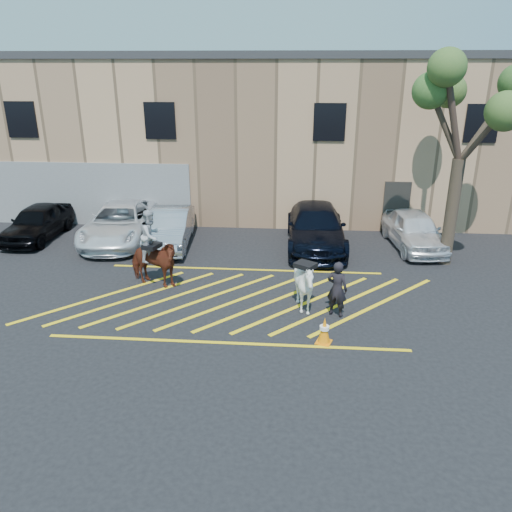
# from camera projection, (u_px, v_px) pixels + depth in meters

# --- Properties ---
(ground) EXTENTS (90.00, 90.00, 0.00)m
(ground) POSITION_uv_depth(u_px,v_px,m) (238.00, 296.00, 15.61)
(ground) COLOR black
(ground) RESTS_ON ground
(car_black_suv) EXTENTS (1.70, 4.14, 1.40)m
(car_black_suv) POSITION_uv_depth(u_px,v_px,m) (38.00, 222.00, 20.60)
(car_black_suv) COLOR black
(car_black_suv) RESTS_ON ground
(car_white_pickup) EXTENTS (2.88, 5.56, 1.50)m
(car_white_pickup) POSITION_uv_depth(u_px,v_px,m) (120.00, 223.00, 20.34)
(car_white_pickup) COLOR white
(car_white_pickup) RESTS_ON ground
(car_silver_sedan) EXTENTS (1.91, 4.50, 1.44)m
(car_silver_sedan) POSITION_uv_depth(u_px,v_px,m) (170.00, 228.00, 19.80)
(car_silver_sedan) COLOR #9499A2
(car_silver_sedan) RESTS_ON ground
(car_blue_suv) EXTENTS (2.34, 5.51, 1.59)m
(car_blue_suv) POSITION_uv_depth(u_px,v_px,m) (316.00, 227.00, 19.67)
(car_blue_suv) COLOR black
(car_blue_suv) RESTS_ON ground
(car_white_suv) EXTENTS (2.17, 4.41, 1.45)m
(car_white_suv) POSITION_uv_depth(u_px,v_px,m) (414.00, 230.00, 19.57)
(car_white_suv) COLOR white
(car_white_suv) RESTS_ON ground
(handler) EXTENTS (0.72, 0.62, 1.66)m
(handler) POSITION_uv_depth(u_px,v_px,m) (337.00, 289.00, 14.16)
(handler) COLOR black
(handler) RESTS_ON ground
(warehouse) EXTENTS (32.42, 10.20, 7.30)m
(warehouse) POSITION_uv_depth(u_px,v_px,m) (263.00, 130.00, 25.45)
(warehouse) COLOR tan
(warehouse) RESTS_ON ground
(hatching_zone) EXTENTS (12.60, 5.12, 0.01)m
(hatching_zone) POSITION_uv_depth(u_px,v_px,m) (237.00, 301.00, 15.33)
(hatching_zone) COLOR yellow
(hatching_zone) RESTS_ON ground
(mounted_bay) EXTENTS (2.13, 1.47, 2.58)m
(mounted_bay) POSITION_uv_depth(u_px,v_px,m) (153.00, 256.00, 15.99)
(mounted_bay) COLOR maroon
(mounted_bay) RESTS_ON ground
(saddled_white) EXTENTS (1.90, 1.94, 1.62)m
(saddled_white) POSITION_uv_depth(u_px,v_px,m) (305.00, 285.00, 14.43)
(saddled_white) COLOR white
(saddled_white) RESTS_ON ground
(traffic_cone) EXTENTS (0.48, 0.48, 0.73)m
(traffic_cone) POSITION_uv_depth(u_px,v_px,m) (324.00, 330.00, 12.89)
(traffic_cone) COLOR orange
(traffic_cone) RESTS_ON ground
(tree) EXTENTS (3.99, 4.37, 7.31)m
(tree) POSITION_uv_depth(u_px,v_px,m) (467.00, 101.00, 16.22)
(tree) COLOR #4B3B2D
(tree) RESTS_ON ground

